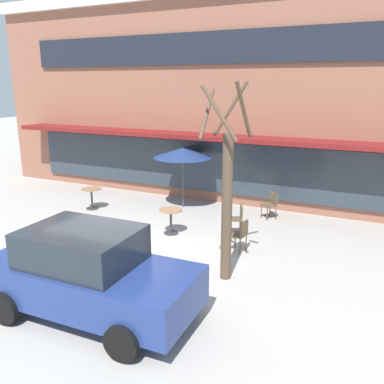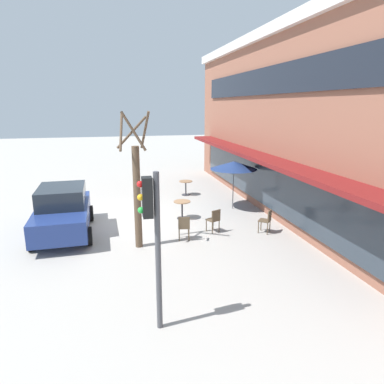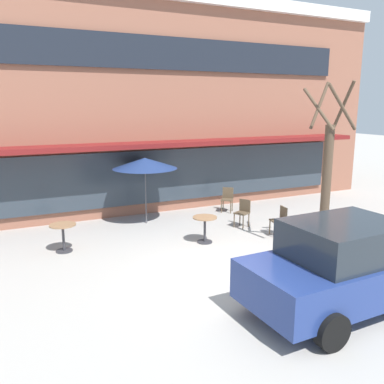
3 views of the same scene
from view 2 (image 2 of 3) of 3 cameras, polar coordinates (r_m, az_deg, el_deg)
name	(u,v)px [view 2 (image 2 of 3)]	position (r m, az deg, el deg)	size (l,w,h in m)	color
ground_plane	(127,220)	(14.49, -10.73, -4.62)	(80.00, 80.00, 0.00)	#ADA8A0
building_facade	(347,122)	(17.24, 24.45, 10.57)	(19.91, 9.10, 7.79)	#935B47
cafe_table_near_wall	(182,207)	(14.27, -1.66, -2.49)	(0.70, 0.70, 0.76)	#333338
cafe_table_streetside	(186,186)	(18.03, -1.04, 1.08)	(0.70, 0.70, 0.76)	#333338
patio_umbrella_green_folded	(234,165)	(15.44, 6.99, 4.45)	(2.10, 2.10, 2.20)	#4C4C51
cafe_chair_0	(184,226)	(12.02, -1.35, -5.70)	(0.46, 0.46, 0.89)	brown
cafe_chair_1	(267,219)	(12.99, 12.33, -4.48)	(0.56, 0.56, 0.89)	brown
cafe_chair_2	(214,219)	(12.79, 3.72, -4.48)	(0.53, 0.53, 0.89)	brown
parked_sedan	(63,211)	(13.38, -20.72, -2.96)	(4.25, 2.12, 1.76)	navy
street_tree	(137,188)	(11.21, -9.21, 0.61)	(1.02, 1.05, 4.47)	brown
traffic_light_pole	(152,227)	(6.85, -6.61, -5.75)	(0.26, 0.44, 3.40)	#47474C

